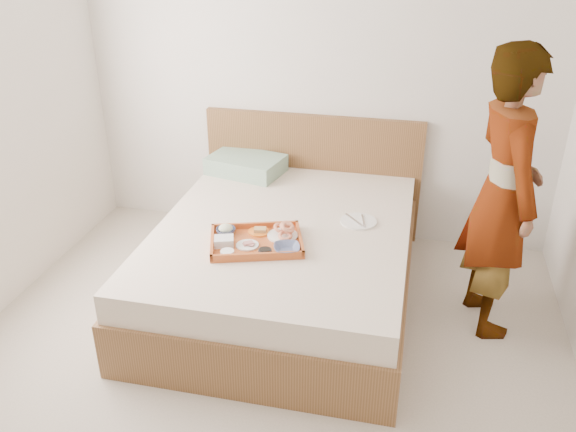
# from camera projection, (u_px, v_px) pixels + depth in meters

# --- Properties ---
(ground) EXTENTS (3.50, 4.00, 0.01)m
(ground) POSITION_uv_depth(u_px,v_px,m) (245.00, 403.00, 3.12)
(ground) COLOR beige
(ground) RESTS_ON ground
(wall_back) EXTENTS (3.50, 0.01, 2.60)m
(wall_back) POSITION_uv_depth(u_px,v_px,m) (318.00, 67.00, 4.27)
(wall_back) COLOR silver
(wall_back) RESTS_ON ground
(bed) EXTENTS (1.65, 2.00, 0.53)m
(bed) POSITION_uv_depth(u_px,v_px,m) (284.00, 261.00, 3.87)
(bed) COLOR brown
(bed) RESTS_ON ground
(headboard) EXTENTS (1.65, 0.06, 0.95)m
(headboard) POSITION_uv_depth(u_px,v_px,m) (312.00, 175.00, 4.62)
(headboard) COLOR brown
(headboard) RESTS_ON ground
(pillow) EXTENTS (0.60, 0.47, 0.13)m
(pillow) POSITION_uv_depth(u_px,v_px,m) (246.00, 165.00, 4.49)
(pillow) COLOR #82A385
(pillow) RESTS_ON bed
(tray) EXTENTS (0.63, 0.53, 0.05)m
(tray) POSITION_uv_depth(u_px,v_px,m) (256.00, 241.00, 3.52)
(tray) COLOR #B04E1F
(tray) RESTS_ON bed
(prawn_plate) EXTENTS (0.23, 0.23, 0.01)m
(prawn_plate) POSITION_uv_depth(u_px,v_px,m) (283.00, 236.00, 3.59)
(prawn_plate) COLOR white
(prawn_plate) RESTS_ON tray
(navy_bowl_big) EXTENTS (0.19, 0.19, 0.04)m
(navy_bowl_big) POSITION_uv_depth(u_px,v_px,m) (287.00, 249.00, 3.42)
(navy_bowl_big) COLOR navy
(navy_bowl_big) RESTS_ON tray
(sauce_dish) EXTENTS (0.10, 0.10, 0.03)m
(sauce_dish) POSITION_uv_depth(u_px,v_px,m) (265.00, 252.00, 3.40)
(sauce_dish) COLOR black
(sauce_dish) RESTS_ON tray
(meat_plate) EXTENTS (0.17, 0.17, 0.01)m
(meat_plate) POSITION_uv_depth(u_px,v_px,m) (247.00, 245.00, 3.49)
(meat_plate) COLOR white
(meat_plate) RESTS_ON tray
(bread_plate) EXTENTS (0.16, 0.16, 0.01)m
(bread_plate) POSITION_uv_depth(u_px,v_px,m) (259.00, 232.00, 3.63)
(bread_plate) COLOR orange
(bread_plate) RESTS_ON tray
(salad_bowl) EXTENTS (0.15, 0.15, 0.04)m
(salad_bowl) POSITION_uv_depth(u_px,v_px,m) (226.00, 231.00, 3.61)
(salad_bowl) COLOR navy
(salad_bowl) RESTS_ON tray
(plastic_tub) EXTENTS (0.13, 0.12, 0.05)m
(plastic_tub) POSITION_uv_depth(u_px,v_px,m) (224.00, 241.00, 3.49)
(plastic_tub) COLOR silver
(plastic_tub) RESTS_ON tray
(cheese_round) EXTENTS (0.10, 0.10, 0.03)m
(cheese_round) POSITION_uv_depth(u_px,v_px,m) (227.00, 253.00, 3.39)
(cheese_round) COLOR white
(cheese_round) RESTS_ON tray
(dinner_plate) EXTENTS (0.30, 0.30, 0.01)m
(dinner_plate) POSITION_uv_depth(u_px,v_px,m) (358.00, 221.00, 3.79)
(dinner_plate) COLOR white
(dinner_plate) RESTS_ON bed
(person) EXTENTS (0.56, 0.71, 1.71)m
(person) POSITION_uv_depth(u_px,v_px,m) (503.00, 195.00, 3.38)
(person) COLOR white
(person) RESTS_ON ground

